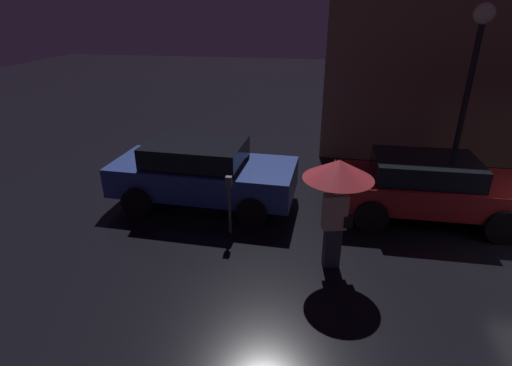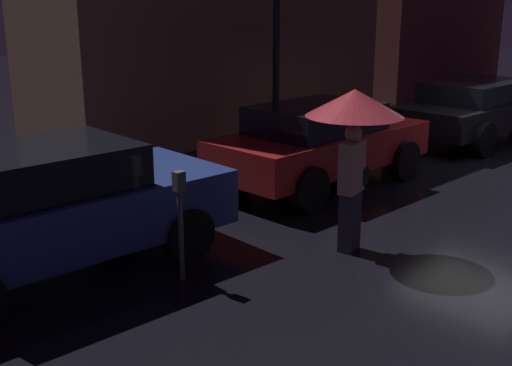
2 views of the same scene
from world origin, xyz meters
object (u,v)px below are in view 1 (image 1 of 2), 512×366
object	(u,v)px
pedestrian_with_umbrella	(338,180)
street_lamp_near	(475,58)
parking_meter	(229,199)
parked_car_blue	(202,172)
parked_car_red	(428,186)

from	to	relation	value
pedestrian_with_umbrella	street_lamp_near	bearing A→B (deg)	-140.32
pedestrian_with_umbrella	street_lamp_near	world-z (taller)	street_lamp_near
pedestrian_with_umbrella	street_lamp_near	distance (m)	5.46
pedestrian_with_umbrella	parking_meter	xyz separation A→B (m)	(-2.06, 0.78, -0.90)
parked_car_blue	pedestrian_with_umbrella	bearing A→B (deg)	-32.29
parked_car_blue	parked_car_red	xyz separation A→B (m)	(5.03, 0.16, -0.04)
pedestrian_with_umbrella	parking_meter	size ratio (longest dim) A/B	1.61
pedestrian_with_umbrella	parked_car_red	bearing A→B (deg)	-147.01
parked_car_blue	parking_meter	xyz separation A→B (m)	(0.95, -1.26, -0.00)
pedestrian_with_umbrella	parking_meter	world-z (taller)	pedestrian_with_umbrella
parking_meter	street_lamp_near	world-z (taller)	street_lamp_near
parked_car_blue	street_lamp_near	world-z (taller)	street_lamp_near
parked_car_blue	street_lamp_near	distance (m)	6.91
parked_car_blue	parking_meter	world-z (taller)	parked_car_blue
parked_car_blue	pedestrian_with_umbrella	size ratio (longest dim) A/B	2.08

